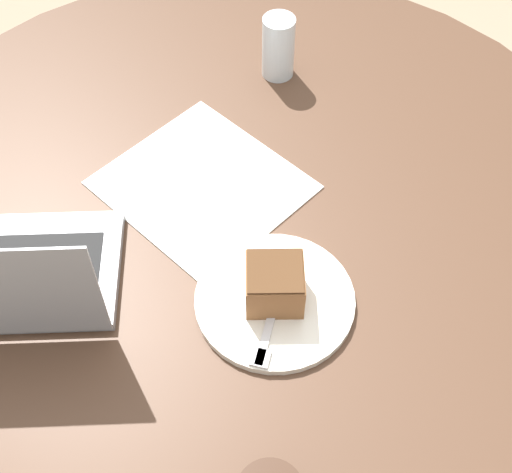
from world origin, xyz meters
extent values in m
plane|color=gray|center=(0.00, 0.00, 0.00)|extent=(12.00, 12.00, 0.00)
cylinder|color=#4C3323|center=(0.00, 0.00, 0.01)|extent=(0.58, 0.58, 0.02)
cylinder|color=#4C3323|center=(0.00, 0.00, 0.38)|extent=(0.11, 0.11, 0.71)
cylinder|color=#4C3323|center=(0.00, 0.00, 0.75)|extent=(1.33, 1.33, 0.03)
cube|color=white|center=(-0.07, -0.03, 0.76)|extent=(0.37, 0.36, 0.00)
cylinder|color=silver|center=(0.19, -0.04, 0.77)|extent=(0.24, 0.24, 0.01)
cube|color=brown|center=(0.19, -0.04, 0.81)|extent=(0.11, 0.11, 0.07)
cube|color=#4D311C|center=(0.19, -0.04, 0.84)|extent=(0.10, 0.10, 0.00)
cube|color=silver|center=(0.21, -0.06, 0.78)|extent=(0.13, 0.12, 0.00)
cube|color=silver|center=(0.27, -0.10, 0.78)|extent=(0.04, 0.04, 0.00)
cylinder|color=silver|center=(-0.26, 0.22, 0.82)|extent=(0.06, 0.06, 0.12)
cube|color=gray|center=(-0.04, -0.36, 0.77)|extent=(0.32, 0.37, 0.02)
cube|color=black|center=(-0.04, -0.36, 0.78)|extent=(0.22, 0.28, 0.00)
camera|label=1|loc=(0.67, -0.32, 1.67)|focal=50.00mm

